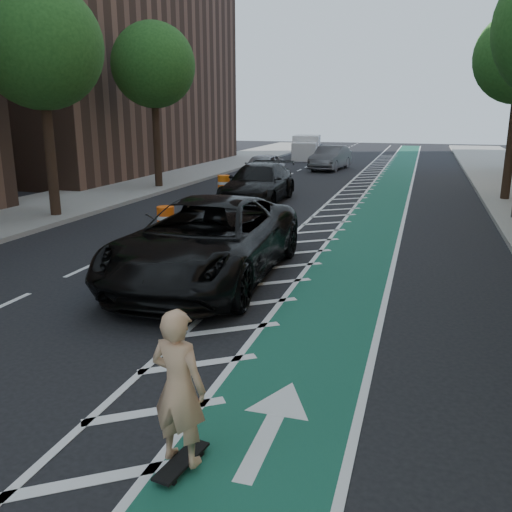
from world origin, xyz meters
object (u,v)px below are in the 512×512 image
at_px(suv_near, 207,240).
at_px(suv_far, 259,184).
at_px(barrel_a, 166,222).
at_px(skateboarder, 179,387).

bearing_deg(suv_near, suv_far, 99.70).
bearing_deg(barrel_a, suv_far, 82.83).
xyz_separation_m(skateboarder, suv_far, (-4.30, 17.03, -0.17)).
xyz_separation_m(suv_far, barrel_a, (-0.87, -6.90, -0.36)).
distance_m(skateboarder, barrel_a, 11.39).
bearing_deg(suv_near, barrel_a, 126.78).
height_order(skateboarder, barrel_a, skateboarder).
bearing_deg(suv_near, skateboarder, -71.30).
bearing_deg(barrel_a, skateboarder, -62.97).
height_order(suv_near, suv_far, suv_near).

